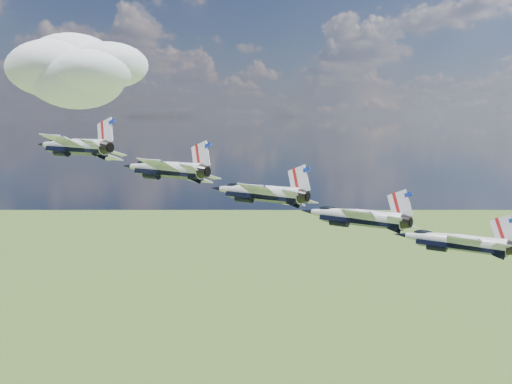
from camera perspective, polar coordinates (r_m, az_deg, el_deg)
cloud_far at (r=281.21m, az=-15.85°, el=11.20°), size 68.11×53.52×26.76m
jet_0 at (r=74.56m, az=-17.98°, el=4.42°), size 14.89×17.37×7.53m
jet_1 at (r=70.76m, az=-9.34°, el=2.33°), size 14.89×17.37×7.53m
jet_2 at (r=68.82m, az=0.00°, el=0.00°), size 14.89×17.37×7.53m
jet_3 at (r=68.91m, az=9.59°, el=-2.39°), size 14.89×17.37×7.53m
jet_4 at (r=71.00m, az=18.92°, el=-4.64°), size 14.89×17.37×7.53m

